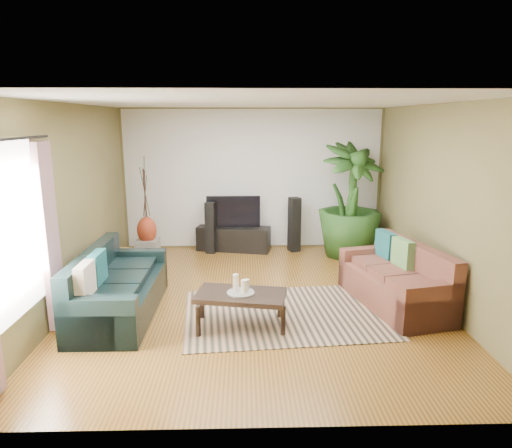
{
  "coord_description": "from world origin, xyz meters",
  "views": [
    {
      "loc": [
        -0.17,
        -6.04,
        2.49
      ],
      "look_at": [
        0.0,
        0.2,
        1.05
      ],
      "focal_mm": 32.0,
      "sensor_mm": 36.0,
      "label": 1
    }
  ],
  "objects_px": {
    "sofa_left": "(120,283)",
    "sofa_right": "(394,276)",
    "speaker_left": "(211,228)",
    "vase": "(147,230)",
    "side_table": "(113,265)",
    "speaker_right": "(294,224)",
    "pedestal": "(148,250)",
    "coffee_table": "(241,310)",
    "television": "(233,211)",
    "potted_plant": "(350,200)",
    "tv_stand": "(234,239)"
  },
  "relations": [
    {
      "from": "sofa_left",
      "to": "sofa_right",
      "type": "distance_m",
      "value": 3.64
    },
    {
      "from": "speaker_left",
      "to": "vase",
      "type": "distance_m",
      "value": 1.19
    },
    {
      "from": "speaker_left",
      "to": "side_table",
      "type": "relative_size",
      "value": 2.06
    },
    {
      "from": "vase",
      "to": "sofa_left",
      "type": "bearing_deg",
      "value": -86.89
    },
    {
      "from": "speaker_right",
      "to": "pedestal",
      "type": "distance_m",
      "value": 2.77
    },
    {
      "from": "speaker_left",
      "to": "speaker_right",
      "type": "xyz_separation_m",
      "value": [
        1.59,
        0.09,
        0.03
      ]
    },
    {
      "from": "speaker_left",
      "to": "vase",
      "type": "relative_size",
      "value": 2.0
    },
    {
      "from": "sofa_left",
      "to": "coffee_table",
      "type": "distance_m",
      "value": 1.64
    },
    {
      "from": "sofa_left",
      "to": "pedestal",
      "type": "height_order",
      "value": "sofa_left"
    },
    {
      "from": "speaker_left",
      "to": "side_table",
      "type": "xyz_separation_m",
      "value": [
        -1.45,
        -1.43,
        -0.25
      ]
    },
    {
      "from": "vase",
      "to": "side_table",
      "type": "bearing_deg",
      "value": -108.72
    },
    {
      "from": "television",
      "to": "potted_plant",
      "type": "distance_m",
      "value": 2.19
    },
    {
      "from": "vase",
      "to": "side_table",
      "type": "height_order",
      "value": "vase"
    },
    {
      "from": "pedestal",
      "to": "coffee_table",
      "type": "bearing_deg",
      "value": -58.63
    },
    {
      "from": "sofa_right",
      "to": "television",
      "type": "distance_m",
      "value": 3.56
    },
    {
      "from": "coffee_table",
      "to": "tv_stand",
      "type": "relative_size",
      "value": 0.77
    },
    {
      "from": "television",
      "to": "vase",
      "type": "relative_size",
      "value": 2.1
    },
    {
      "from": "pedestal",
      "to": "vase",
      "type": "height_order",
      "value": "vase"
    },
    {
      "from": "sofa_left",
      "to": "television",
      "type": "bearing_deg",
      "value": -25.66
    },
    {
      "from": "side_table",
      "to": "television",
      "type": "bearing_deg",
      "value": 40.3
    },
    {
      "from": "coffee_table",
      "to": "potted_plant",
      "type": "bearing_deg",
      "value": 66.88
    },
    {
      "from": "pedestal",
      "to": "vase",
      "type": "relative_size",
      "value": 0.78
    },
    {
      "from": "coffee_table",
      "to": "speaker_right",
      "type": "relative_size",
      "value": 1.03
    },
    {
      "from": "sofa_right",
      "to": "television",
      "type": "height_order",
      "value": "television"
    },
    {
      "from": "speaker_left",
      "to": "sofa_right",
      "type": "bearing_deg",
      "value": -30.57
    },
    {
      "from": "tv_stand",
      "to": "potted_plant",
      "type": "relative_size",
      "value": 0.67
    },
    {
      "from": "sofa_right",
      "to": "sofa_left",
      "type": "bearing_deg",
      "value": -100.46
    },
    {
      "from": "potted_plant",
      "to": "vase",
      "type": "height_order",
      "value": "potted_plant"
    },
    {
      "from": "television",
      "to": "coffee_table",
      "type": "bearing_deg",
      "value": -87.29
    },
    {
      "from": "sofa_right",
      "to": "speaker_left",
      "type": "height_order",
      "value": "speaker_left"
    },
    {
      "from": "sofa_left",
      "to": "side_table",
      "type": "relative_size",
      "value": 4.3
    },
    {
      "from": "sofa_right",
      "to": "coffee_table",
      "type": "height_order",
      "value": "sofa_right"
    },
    {
      "from": "television",
      "to": "vase",
      "type": "height_order",
      "value": "television"
    },
    {
      "from": "potted_plant",
      "to": "side_table",
      "type": "bearing_deg",
      "value": -163.47
    },
    {
      "from": "coffee_table",
      "to": "vase",
      "type": "height_order",
      "value": "vase"
    },
    {
      "from": "potted_plant",
      "to": "side_table",
      "type": "relative_size",
      "value": 4.4
    },
    {
      "from": "sofa_right",
      "to": "potted_plant",
      "type": "bearing_deg",
      "value": 169.08
    },
    {
      "from": "potted_plant",
      "to": "speaker_right",
      "type": "bearing_deg",
      "value": 161.48
    },
    {
      "from": "potted_plant",
      "to": "television",
      "type": "bearing_deg",
      "value": 169.37
    },
    {
      "from": "speaker_left",
      "to": "pedestal",
      "type": "height_order",
      "value": "speaker_left"
    },
    {
      "from": "speaker_left",
      "to": "speaker_right",
      "type": "height_order",
      "value": "speaker_right"
    },
    {
      "from": "coffee_table",
      "to": "pedestal",
      "type": "distance_m",
      "value": 3.25
    },
    {
      "from": "coffee_table",
      "to": "side_table",
      "type": "distance_m",
      "value": 2.7
    },
    {
      "from": "pedestal",
      "to": "vase",
      "type": "distance_m",
      "value": 0.36
    },
    {
      "from": "speaker_right",
      "to": "pedestal",
      "type": "xyz_separation_m",
      "value": [
        -2.7,
        -0.51,
        -0.33
      ]
    },
    {
      "from": "potted_plant",
      "to": "pedestal",
      "type": "distance_m",
      "value": 3.77
    },
    {
      "from": "sofa_left",
      "to": "potted_plant",
      "type": "bearing_deg",
      "value": -54.49
    },
    {
      "from": "coffee_table",
      "to": "television",
      "type": "bearing_deg",
      "value": 103.33
    },
    {
      "from": "sofa_right",
      "to": "speaker_right",
      "type": "relative_size",
      "value": 1.7
    },
    {
      "from": "speaker_left",
      "to": "pedestal",
      "type": "relative_size",
      "value": 2.56
    }
  ]
}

